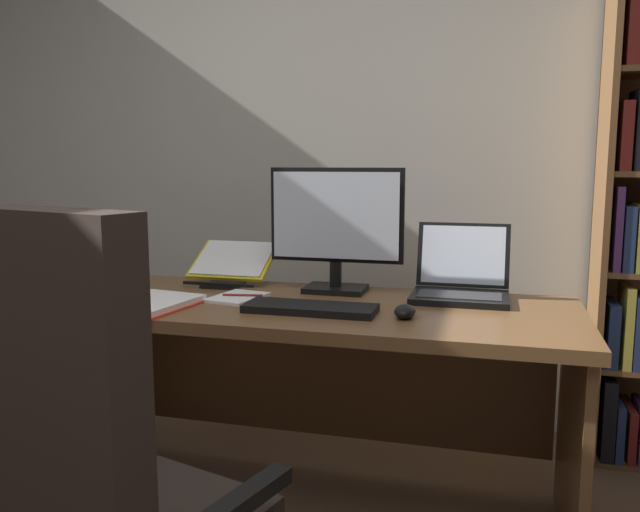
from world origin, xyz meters
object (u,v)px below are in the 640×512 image
Objects in this scene: computer_mouse at (405,311)px; open_binder at (121,300)px; desk at (305,353)px; monitor at (336,229)px; laptop at (461,283)px; reading_stand_with_book at (232,263)px; keyboard at (310,308)px; office_chair at (99,509)px; pen at (243,295)px; notepad at (237,297)px.

open_binder is at bearing -176.98° from computer_mouse.
desk is 0.46m from monitor.
laptop is 0.89m from reading_stand_with_book.
monitor is 1.17× the size of keyboard.
desk is 0.66m from open_binder.
desk is at bearing -163.97° from laptop.
open_binder is at bearing 134.74° from office_chair.
office_chair is at bearing -106.58° from keyboard.
monitor reaches higher than pen.
office_chair reaches higher than pen.
laptop is (0.45, 0.01, -0.18)m from monitor.
laptop reaches higher than notepad.
desk is 1.02m from office_chair.
keyboard is (0.08, -0.20, 0.21)m from desk.
monitor is at bearing 40.19° from open_binder.
pen is at bearing 155.74° from keyboard.
laptop is 2.34× the size of pen.
computer_mouse is (0.30, -0.34, -0.21)m from monitor.
laptop is at bearing 29.08° from open_binder.
pen is (0.16, -0.28, -0.06)m from reading_stand_with_book.
office_chair is 2.08× the size of open_binder.
pen is (-0.28, 0.13, 0.00)m from keyboard.
office_chair reaches higher than keyboard.
reading_stand_with_book is 0.51m from open_binder.
monitor is 0.43m from notepad.
office_chair is 2.28× the size of monitor.
desk is 5.65× the size of laptop.
monitor reaches higher than notepad.
reading_stand_with_book is 0.33m from pen.
keyboard is 0.65m from open_binder.
notepad is at bearing 110.10° from office_chair.
desk is at bearing 152.38° from computer_mouse.
reading_stand_with_book is at bearing 115.85° from notepad.
notepad is at bearing 157.18° from keyboard.
computer_mouse is 0.33× the size of reading_stand_with_book.
keyboard reaches higher than desk.
laptop is 0.78m from notepad.
keyboard and open_binder have the same top height.
monitor is 0.41m from pen.
desk is at bearing 97.14° from office_chair.
keyboard is at bearing -142.15° from laptop.
office_chair is 0.90m from open_binder.
monitor is 0.40m from keyboard.
computer_mouse is at bearing -113.04° from laptop.
office_chair is 0.88m from keyboard.
laptop reaches higher than open_binder.
computer_mouse is (0.30, 0.00, 0.01)m from keyboard.
keyboard is 0.33m from notepad.
laptop reaches higher than pen.
keyboard reaches higher than notepad.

